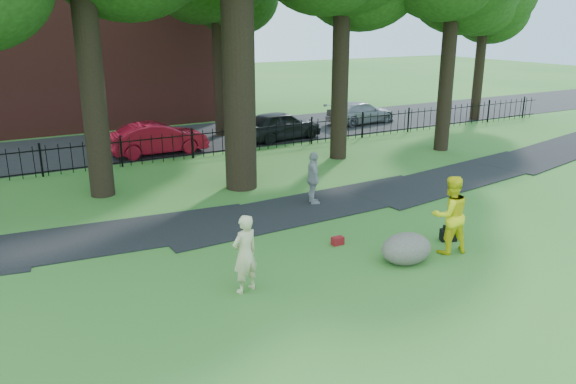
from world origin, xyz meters
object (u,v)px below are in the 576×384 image
woman (245,254)px  man (450,215)px  boulder (406,246)px  red_sedan (158,138)px

woman → man: 5.48m
man → boulder: bearing=9.0°
woman → boulder: bearing=158.9°
man → red_sedan: bearing=-65.1°
boulder → woman: bearing=173.1°
man → boulder: 1.45m
boulder → red_sedan: bearing=97.7°
man → red_sedan: (-3.23, 14.36, -0.31)m
woman → red_sedan: (2.21, 13.79, -0.18)m
man → red_sedan: 14.72m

